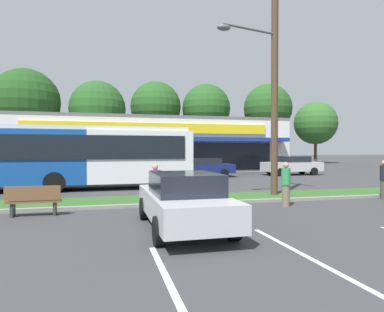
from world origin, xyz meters
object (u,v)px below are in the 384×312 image
at_px(car_2, 183,200).
at_px(utility_pole, 272,76).
at_px(car_0, 203,167).
at_px(pedestrian_far, 384,180).
at_px(car_4, 292,165).
at_px(pedestrian_by_pole, 155,186).
at_px(bus_stop_bench, 34,200).
at_px(city_bus, 76,155).
at_px(pedestrian_near_bench, 286,184).

bearing_deg(car_2, utility_pole, -46.25).
bearing_deg(car_0, pedestrian_far, 107.66).
height_order(car_4, pedestrian_by_pole, pedestrian_by_pole).
relative_size(car_2, pedestrian_far, 2.86).
bearing_deg(pedestrian_far, bus_stop_bench, -110.63).
bearing_deg(pedestrian_by_pole, car_0, 10.80).
height_order(city_bus, car_0, city_bus).
bearing_deg(pedestrian_near_bench, car_0, -74.37).
bearing_deg(car_4, pedestrian_far, 74.77).
relative_size(car_0, car_2, 1.02).
xyz_separation_m(bus_stop_bench, car_0, (9.29, 13.33, 0.24)).
relative_size(utility_pole, car_0, 2.06).
bearing_deg(pedestrian_near_bench, city_bus, -24.63).
relative_size(utility_pole, pedestrian_near_bench, 6.08).
bearing_deg(car_0, pedestrian_by_pole, 67.23).
bearing_deg(car_4, city_bus, 21.64).
relative_size(utility_pole, car_2, 2.10).
relative_size(pedestrian_by_pole, pedestrian_far, 0.97).
distance_m(bus_stop_bench, pedestrian_near_bench, 8.52).
relative_size(bus_stop_bench, car_2, 0.34).
distance_m(car_0, pedestrian_near_bench, 13.63).
distance_m(utility_pole, pedestrian_by_pole, 7.11).
relative_size(city_bus, bus_stop_bench, 7.52).
height_order(city_bus, car_4, city_bus).
bearing_deg(car_2, pedestrian_near_bench, -60.10).
height_order(pedestrian_near_bench, pedestrian_far, pedestrian_far).
relative_size(city_bus, pedestrian_by_pole, 7.66).
height_order(utility_pole, car_4, utility_pole).
bearing_deg(pedestrian_far, pedestrian_by_pole, -111.89).
relative_size(bus_stop_bench, pedestrian_by_pole, 1.02).
bearing_deg(city_bus, car_2, -71.72).
bearing_deg(utility_pole, pedestrian_near_bench, -105.00).
bearing_deg(utility_pole, pedestrian_by_pole, -162.45).
xyz_separation_m(car_0, pedestrian_far, (4.13, -12.97, 0.07)).
distance_m(city_bus, pedestrian_by_pole, 7.60).
bearing_deg(pedestrian_near_bench, car_4, -102.57).
xyz_separation_m(car_4, pedestrian_near_bench, (-8.53, -13.93, 0.02)).
height_order(city_bus, pedestrian_far, city_bus).
xyz_separation_m(car_0, car_2, (-5.18, -16.13, 0.01)).
relative_size(car_2, pedestrian_by_pole, 2.96).
xyz_separation_m(car_2, car_4, (12.93, 16.45, 0.04)).
height_order(bus_stop_bench, pedestrian_by_pole, pedestrian_by_pole).
bearing_deg(utility_pole, bus_stop_bench, -167.71).
xyz_separation_m(car_0, pedestrian_near_bench, (-0.78, -13.60, 0.06)).
xyz_separation_m(utility_pole, city_bus, (-8.43, 5.18, -3.47)).
distance_m(city_bus, pedestrian_near_bench, 10.84).
xyz_separation_m(car_4, pedestrian_far, (-3.62, -13.29, 0.03)).
bearing_deg(pedestrian_near_bench, bus_stop_bench, 17.05).
xyz_separation_m(car_2, pedestrian_near_bench, (4.40, 2.53, 0.06)).
relative_size(car_4, pedestrian_by_pole, 3.06).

